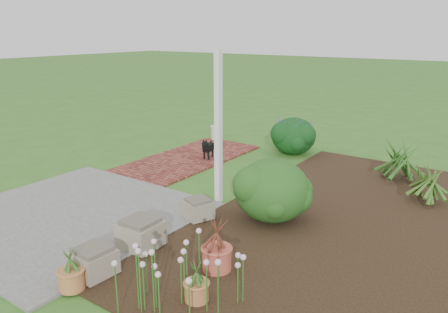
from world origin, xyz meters
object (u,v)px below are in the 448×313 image
Objects in this scene: stone_trough_near at (94,262)px; cream_ceramic_urn at (216,133)px; evergreen_shrub at (272,189)px; black_dog at (208,147)px.

cream_ceramic_urn is (-2.70, 6.12, 0.03)m from stone_trough_near.
evergreen_shrub reaches higher than cream_ceramic_urn.
stone_trough_near is 4.90m from black_dog.
black_dog is 0.44× the size of evergreen_shrub.
cream_ceramic_urn is 5.06m from evergreen_shrub.
black_dog is 1.44× the size of cream_ceramic_urn.
cream_ceramic_urn is at bearing 135.73° from evergreen_shrub.
black_dog is at bearing 144.00° from evergreen_shrub.
black_dog is at bearing -59.80° from cream_ceramic_urn.
stone_trough_near is 6.69m from cream_ceramic_urn.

